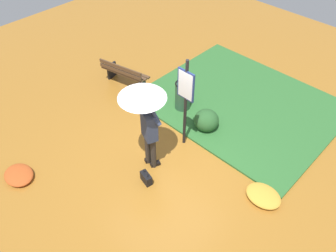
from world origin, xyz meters
name	(u,v)px	position (x,y,z in m)	size (l,w,h in m)	color
ground_plane	(166,164)	(0.00, 0.00, 0.00)	(18.00, 18.00, 0.00)	#9E6623
grass_verge	(242,103)	(0.04, -2.97, 0.03)	(4.80, 4.00, 0.05)	#2D662D
person_with_umbrella	(145,110)	(0.34, 0.23, 1.55)	(0.96, 0.96, 2.04)	#2D2823
info_sign_post	(186,95)	(0.19, -0.79, 1.44)	(0.44, 0.07, 2.30)	black
handbag	(146,178)	(-0.03, 0.64, 0.13)	(0.32, 0.20, 0.37)	black
park_bench	(125,74)	(2.91, -1.31, 0.40)	(1.42, 0.66, 0.75)	black
trash_bin	(183,96)	(1.06, -1.70, 0.42)	(0.42, 0.42, 0.83)	#2D5138
shrub_cluster	(206,120)	(0.15, -1.55, 0.26)	(0.67, 0.61, 0.55)	#285628
leaf_pile_near_person	(19,175)	(2.05, 2.49, 0.08)	(0.72, 0.57, 0.16)	#B74C1E
leaf_pile_by_bench	(263,196)	(-2.07, -0.73, 0.08)	(0.75, 0.60, 0.17)	gold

